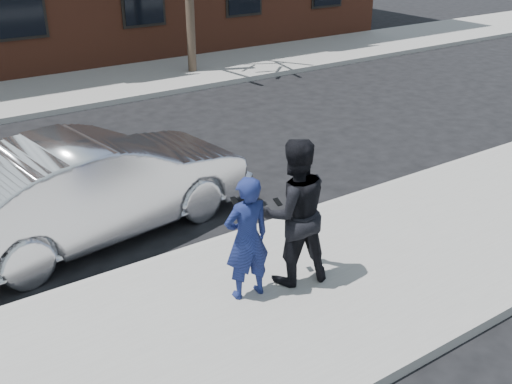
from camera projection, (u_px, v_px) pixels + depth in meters
ground at (293, 290)px, 8.04m from camera, size 100.00×100.00×0.00m
near_sidewalk at (304, 294)px, 7.82m from camera, size 50.00×3.50×0.15m
near_curb at (231, 238)px, 9.17m from camera, size 50.00×0.10×0.15m
far_sidewalk at (44, 94)px, 16.44m from camera, size 50.00×3.50×0.15m
far_curb at (65, 110)px, 15.09m from camera, size 50.00×0.10×0.15m
silver_sedan at (97, 186)px, 9.16m from camera, size 5.09×2.36×1.61m
man_hoodie at (247, 238)px, 7.35m from camera, size 0.64×0.52×1.65m
man_peacoat at (294, 212)px, 7.61m from camera, size 1.12×0.97×1.99m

